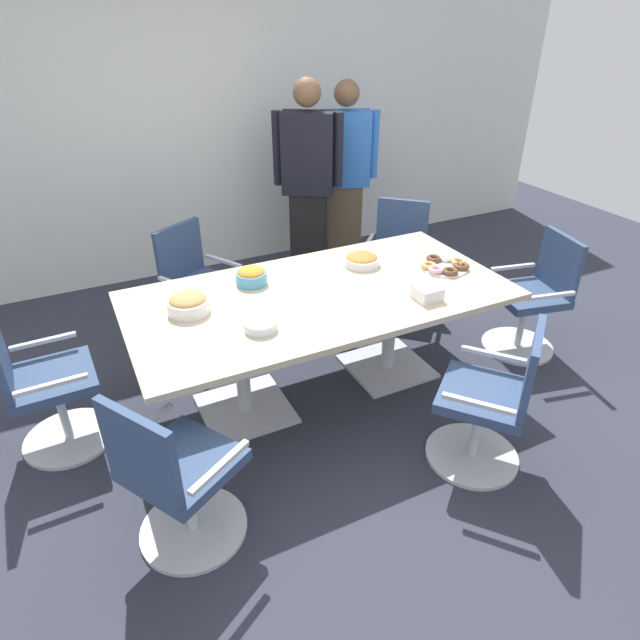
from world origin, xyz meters
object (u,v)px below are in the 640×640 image
office_chair_4 (198,291)px  office_chair_0 (176,480)px  office_chair_2 (533,301)px  office_chair_3 (396,262)px  donut_platter (445,265)px  person_standing_1 (345,176)px  snack_bowl_cookies (188,303)px  snack_bowl_chips_orange (251,276)px  plate_stack (261,325)px  office_chair_1 (491,405)px  person_standing_0 (308,183)px  snack_bowl_pretzels (362,260)px  napkin_pile (427,293)px  conference_table (320,310)px  office_chair_5 (45,389)px

office_chair_4 → office_chair_0: bearing=41.8°
office_chair_2 → office_chair_3: size_ratio=1.00×
office_chair_2 → donut_platter: size_ratio=2.76×
office_chair_0 → person_standing_1: 3.44m
snack_bowl_cookies → snack_bowl_chips_orange: size_ratio=1.23×
office_chair_3 → person_standing_1: bearing=-44.7°
office_chair_0 → office_chair_2: bearing=70.6°
person_standing_1 → plate_stack: person_standing_1 is taller
office_chair_0 → office_chair_1: (1.69, -0.23, 0.00)m
person_standing_1 → donut_platter: (-0.18, -1.77, -0.15)m
person_standing_0 → snack_bowl_pretzels: bearing=112.9°
office_chair_4 → napkin_pile: 1.83m
snack_bowl_cookies → plate_stack: 0.49m
office_chair_0 → plate_stack: size_ratio=4.89×
office_chair_2 → snack_bowl_pretzels: bearing=80.8°
snack_bowl_chips_orange → napkin_pile: (0.90, -0.68, -0.01)m
donut_platter → plate_stack: plate_stack is taller
conference_table → person_standing_0: 1.74m
office_chair_0 → office_chair_5: 1.15m
snack_bowl_chips_orange → donut_platter: (1.28, -0.36, -0.04)m
napkin_pile → snack_bowl_pretzels: bearing=100.2°
office_chair_2 → person_standing_0: person_standing_0 is taller
office_chair_1 → snack_bowl_pretzels: bearing=54.7°
office_chair_2 → donut_platter: bearing=88.4°
office_chair_1 → office_chair_4: 2.35m
office_chair_5 → person_standing_0: 2.75m
office_chair_2 → office_chair_5: bearing=94.7°
office_chair_4 → snack_bowl_pretzels: size_ratio=3.69×
snack_bowl_cookies → snack_bowl_pretzels: (1.25, 0.13, -0.02)m
snack_bowl_pretzels → napkin_pile: bearing=-79.8°
napkin_pile → conference_table: bearing=146.8°
office_chair_1 → office_chair_2: size_ratio=1.00×
office_chair_2 → snack_bowl_cookies: size_ratio=3.66×
person_standing_0 → conference_table: bearing=99.3°
office_chair_1 → person_standing_1: (0.57, 2.77, 0.52)m
conference_table → office_chair_4: 1.20m
office_chair_2 → office_chair_5: size_ratio=1.00×
napkin_pile → person_standing_0: bearing=87.0°
office_chair_1 → office_chair_5: 2.54m
office_chair_3 → office_chair_2: bearing=160.2°
office_chair_3 → office_chair_5: same height
office_chair_1 → snack_bowl_chips_orange: office_chair_1 is taller
person_standing_1 → snack_bowl_chips_orange: size_ratio=8.73×
snack_bowl_chips_orange → person_standing_0: bearing=51.6°
office_chair_3 → snack_bowl_pretzels: 0.98m
office_chair_0 → donut_platter: (2.08, 0.76, 0.36)m
conference_table → snack_bowl_pretzels: snack_bowl_pretzels is taller
conference_table → office_chair_3: 1.42m
office_chair_1 → person_standing_0: 2.68m
office_chair_4 → office_chair_5: 1.40m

